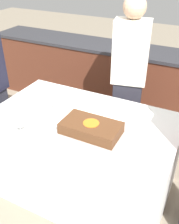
{
  "coord_description": "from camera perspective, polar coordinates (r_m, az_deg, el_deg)",
  "views": [
    {
      "loc": [
        0.9,
        -1.62,
        2.01
      ],
      "look_at": [
        0.08,
        0.0,
        0.88
      ],
      "focal_mm": 42.0,
      "sensor_mm": 36.0,
      "label": 1
    }
  ],
  "objects": [
    {
      "name": "utensil_pile",
      "position": [
        1.89,
        -4.86,
        -8.44
      ],
      "size": [
        0.16,
        0.08,
        0.02
      ],
      "color": "white",
      "rests_on": "dining_table"
    },
    {
      "name": "back_counter",
      "position": [
        3.66,
        10.13,
        6.37
      ],
      "size": [
        4.4,
        0.58,
        0.92
      ],
      "color": "#5B2D1E",
      "rests_on": "ground_plane"
    },
    {
      "name": "plate_stack",
      "position": [
        2.36,
        -5.59,
        1.33
      ],
      "size": [
        0.2,
        0.2,
        0.06
      ],
      "color": "white",
      "rests_on": "dining_table"
    },
    {
      "name": "dining_table",
      "position": [
        2.46,
        -1.68,
        -9.28
      ],
      "size": [
        1.61,
        0.99,
        0.78
      ],
      "color": "silver",
      "rests_on": "ground_plane"
    },
    {
      "name": "cake",
      "position": [
        2.04,
        0.36,
        -3.53
      ],
      "size": [
        0.5,
        0.3,
        0.1
      ],
      "color": "#B7B2AD",
      "rests_on": "dining_table"
    },
    {
      "name": "side_plate_near_cake",
      "position": [
        2.3,
        1.99,
        -0.27
      ],
      "size": [
        0.19,
        0.19,
        0.0
      ],
      "color": "white",
      "rests_on": "dining_table"
    },
    {
      "name": "wine_glass",
      "position": [
        2.07,
        -15.08,
        -1.83
      ],
      "size": [
        0.06,
        0.06,
        0.17
      ],
      "color": "white",
      "rests_on": "dining_table"
    },
    {
      "name": "person_cutting_cake",
      "position": [
        2.69,
        8.49,
        6.98
      ],
      "size": [
        0.37,
        0.27,
        1.69
      ],
      "rotation": [
        0.0,
        0.0,
        -2.92
      ],
      "color": "#282833",
      "rests_on": "ground_plane"
    },
    {
      "name": "ground_plane",
      "position": [
        2.73,
        -1.55,
        -15.44
      ],
      "size": [
        14.0,
        14.0,
        0.0
      ],
      "primitive_type": "plane",
      "color": "gray"
    }
  ]
}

